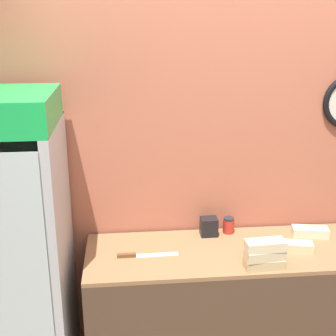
# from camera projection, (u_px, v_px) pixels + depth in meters

# --- Properties ---
(wall_back) EXTENTS (5.20, 0.09, 2.70)m
(wall_back) POSITION_uv_depth(u_px,v_px,m) (223.00, 165.00, 3.07)
(wall_back) COLOR #B7664C
(wall_back) RESTS_ON ground_plane
(prep_counter) EXTENTS (1.79, 0.60, 0.92)m
(prep_counter) POSITION_uv_depth(u_px,v_px,m) (228.00, 313.00, 3.03)
(prep_counter) COLOR #4C3828
(prep_counter) RESTS_ON ground_plane
(beverage_cooler) EXTENTS (0.64, 0.69, 1.92)m
(beverage_cooler) POSITION_uv_depth(u_px,v_px,m) (11.00, 242.00, 2.72)
(beverage_cooler) COLOR #B2B7BC
(beverage_cooler) RESTS_ON ground_plane
(sandwich_stack_bottom) EXTENTS (0.23, 0.11, 0.06)m
(sandwich_stack_bottom) POSITION_uv_depth(u_px,v_px,m) (264.00, 263.00, 2.67)
(sandwich_stack_bottom) COLOR tan
(sandwich_stack_bottom) RESTS_ON prep_counter
(sandwich_stack_middle) EXTENTS (0.23, 0.12, 0.06)m
(sandwich_stack_middle) POSITION_uv_depth(u_px,v_px,m) (265.00, 254.00, 2.65)
(sandwich_stack_middle) COLOR beige
(sandwich_stack_middle) RESTS_ON sandwich_stack_bottom
(sandwich_stack_top) EXTENTS (0.23, 0.11, 0.06)m
(sandwich_stack_top) POSITION_uv_depth(u_px,v_px,m) (265.00, 245.00, 2.64)
(sandwich_stack_top) COLOR beige
(sandwich_stack_top) RESTS_ON sandwich_stack_middle
(sandwich_flat_left) EXTENTS (0.22, 0.13, 0.05)m
(sandwich_flat_left) POSITION_uv_depth(u_px,v_px,m) (296.00, 246.00, 2.87)
(sandwich_flat_left) COLOR beige
(sandwich_flat_left) RESTS_ON prep_counter
(sandwich_flat_right) EXTENTS (0.24, 0.13, 0.06)m
(sandwich_flat_right) POSITION_uv_depth(u_px,v_px,m) (310.00, 232.00, 3.05)
(sandwich_flat_right) COLOR beige
(sandwich_flat_right) RESTS_ON prep_counter
(chefs_knife) EXTENTS (0.37, 0.05, 0.02)m
(chefs_knife) POSITION_uv_depth(u_px,v_px,m) (139.00, 255.00, 2.80)
(chefs_knife) COLOR silver
(chefs_knife) RESTS_ON prep_counter
(condiment_jar) EXTENTS (0.07, 0.07, 0.11)m
(condiment_jar) POSITION_uv_depth(u_px,v_px,m) (229.00, 225.00, 3.09)
(condiment_jar) COLOR #B72D23
(condiment_jar) RESTS_ON prep_counter
(napkin_dispenser) EXTENTS (0.11, 0.09, 0.12)m
(napkin_dispenser) POSITION_uv_depth(u_px,v_px,m) (209.00, 227.00, 3.05)
(napkin_dispenser) COLOR black
(napkin_dispenser) RESTS_ON prep_counter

